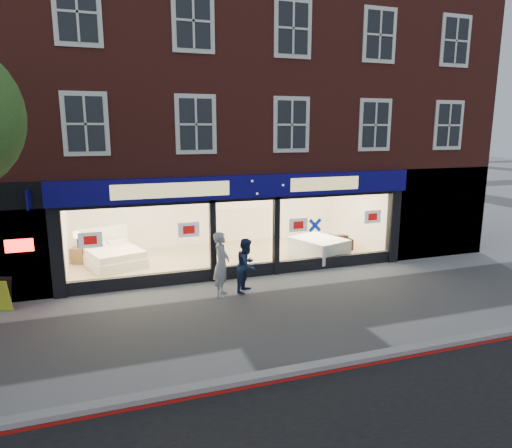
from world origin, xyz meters
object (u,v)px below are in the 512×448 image
mattress_stack (319,248)px  pedestrian_blue (247,265)px  pedestrian_grey (221,264)px  display_bed (113,255)px  sofa (324,242)px  a_board (0,295)px

mattress_stack → pedestrian_blue: 4.14m
mattress_stack → pedestrian_grey: (-4.24, -2.35, 0.47)m
display_bed → sofa: 7.73m
sofa → pedestrian_grey: pedestrian_grey is taller
a_board → pedestrian_blue: 6.59m
display_bed → a_board: size_ratio=2.81×
sofa → pedestrian_blue: 5.12m
display_bed → pedestrian_blue: (3.62, -3.71, 0.37)m
sofa → pedestrian_blue: size_ratio=1.35×
sofa → pedestrian_grey: size_ratio=1.16×
pedestrian_grey → a_board: bearing=110.7°
display_bed → a_board: (-2.92, -3.03, 0.01)m
a_board → pedestrian_grey: pedestrian_grey is taller
mattress_stack → pedestrian_grey: 4.87m
a_board → pedestrian_grey: 5.83m
display_bed → a_board: 4.21m
display_bed → pedestrian_blue: pedestrian_blue is taller
a_board → sofa: bearing=33.0°
sofa → a_board: (-10.62, -2.38, 0.03)m
display_bed → pedestrian_blue: 5.20m
a_board → pedestrian_blue: (6.54, -0.68, 0.35)m
pedestrian_grey → sofa: bearing=-28.5°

